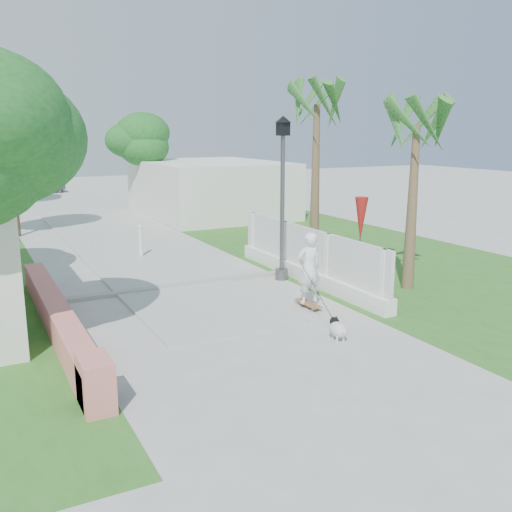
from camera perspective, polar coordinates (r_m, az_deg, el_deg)
ground at (r=10.04m, az=3.79°, el=-11.43°), size 90.00×90.00×0.00m
path_strip at (r=28.54m, az=-17.36°, el=3.76°), size 3.20×36.00×0.06m
curb at (r=15.18m, az=-7.94°, el=-2.99°), size 6.50×0.25×0.10m
grass_right at (r=20.15m, az=9.19°, el=0.67°), size 8.00×20.00×0.01m
pink_wall at (r=12.09m, az=-18.99°, el=-6.31°), size 0.45×8.20×0.80m
lattice_fence at (r=15.62m, az=5.09°, el=-0.61°), size 0.35×7.00×1.50m
building_right at (r=28.13m, az=-4.61°, el=6.77°), size 6.00×8.00×2.60m
street_lamp at (r=15.48m, az=2.66°, el=6.37°), size 0.44×0.44×4.44m
bollard at (r=18.85m, az=-11.47°, el=1.56°), size 0.14×0.14×1.09m
patio_umbrella at (r=15.80m, az=10.45°, el=3.60°), size 0.36×0.36×2.30m
tree_path_left at (r=23.89m, az=-23.37°, el=10.87°), size 3.40×3.40×5.23m
tree_path_right at (r=28.95m, az=-11.42°, el=11.08°), size 3.00×3.00×4.79m
palm_far at (r=17.14m, az=6.10°, el=13.80°), size 1.80×1.80×5.30m
palm_near at (r=15.01m, az=15.74°, el=11.59°), size 1.80×1.80×4.70m
skateboarder at (r=12.67m, az=5.62°, el=-2.43°), size 0.95×2.32×1.78m
dog at (r=11.45m, az=8.17°, el=-7.18°), size 0.38×0.63×0.44m
parked_car at (r=40.01m, az=-21.42°, el=6.76°), size 4.22×2.09×1.38m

